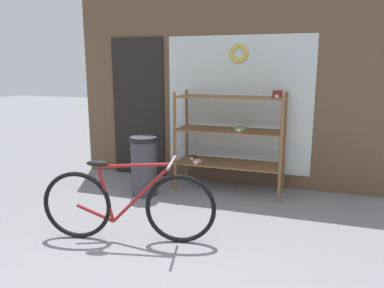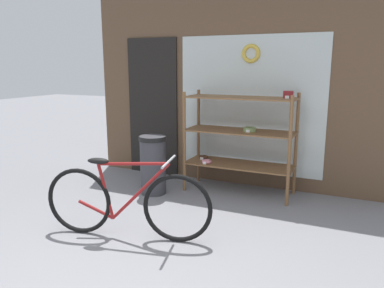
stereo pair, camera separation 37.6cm
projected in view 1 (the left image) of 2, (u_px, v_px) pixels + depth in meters
The scene contains 4 objects.
storefront_facade at pixel (222, 80), 5.30m from camera, with size 4.52×0.13×3.07m.
display_case at pixel (230, 133), 5.00m from camera, with size 1.44×0.53×1.38m.
bicycle at pixel (127, 205), 3.64m from camera, with size 1.68×0.54×0.82m.
trash_bin at pixel (144, 164), 4.93m from camera, with size 0.36×0.36×0.79m.
Camera 1 is at (1.26, -2.24, 1.70)m, focal length 35.00 mm.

